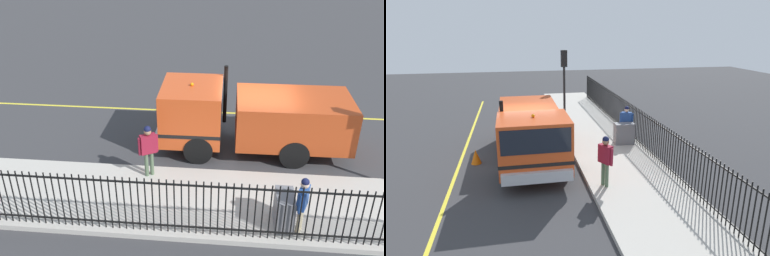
% 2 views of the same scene
% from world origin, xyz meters
% --- Properties ---
extents(ground_plane, '(57.02, 57.02, 0.00)m').
position_xyz_m(ground_plane, '(0.00, 0.00, 0.00)').
color(ground_plane, '#38383A').
rests_on(ground_plane, ground).
extents(sidewalk_slab, '(3.20, 25.92, 0.15)m').
position_xyz_m(sidewalk_slab, '(3.58, 0.00, 0.08)').
color(sidewalk_slab, '#B7B2A8').
rests_on(sidewalk_slab, ground).
extents(lane_marking, '(0.12, 23.33, 0.01)m').
position_xyz_m(lane_marking, '(-2.51, 0.00, 0.00)').
color(lane_marking, yellow).
rests_on(lane_marking, ground).
extents(work_truck, '(2.47, 6.48, 2.65)m').
position_xyz_m(work_truck, '(0.28, -0.47, 1.31)').
color(work_truck, '#D84C1E').
rests_on(work_truck, ground).
extents(worker_standing, '(0.43, 0.56, 1.70)m').
position_xyz_m(worker_standing, '(2.48, -3.29, 1.19)').
color(worker_standing, maroon).
rests_on(worker_standing, sidewalk_slab).
extents(pedestrian_distant, '(0.57, 0.36, 1.61)m').
position_xyz_m(pedestrian_distant, '(4.62, 0.99, 1.14)').
color(pedestrian_distant, '#264C99').
rests_on(pedestrian_distant, sidewalk_slab).
extents(iron_fence, '(0.04, 22.07, 1.60)m').
position_xyz_m(iron_fence, '(4.98, 0.00, 0.96)').
color(iron_fence, black).
rests_on(iron_fence, sidewalk_slab).
extents(traffic_light_near, '(0.32, 0.24, 3.85)m').
position_xyz_m(traffic_light_near, '(2.33, 4.50, 2.89)').
color(traffic_light_near, black).
rests_on(traffic_light_near, sidewalk_slab).
extents(utility_cabinet, '(0.85, 0.47, 0.93)m').
position_xyz_m(utility_cabinet, '(4.40, 0.60, 0.62)').
color(utility_cabinet, slate).
rests_on(utility_cabinet, sidewalk_slab).
extents(traffic_cone, '(0.40, 0.40, 0.57)m').
position_xyz_m(traffic_cone, '(-1.87, -0.19, 0.28)').
color(traffic_cone, orange).
rests_on(traffic_cone, ground).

